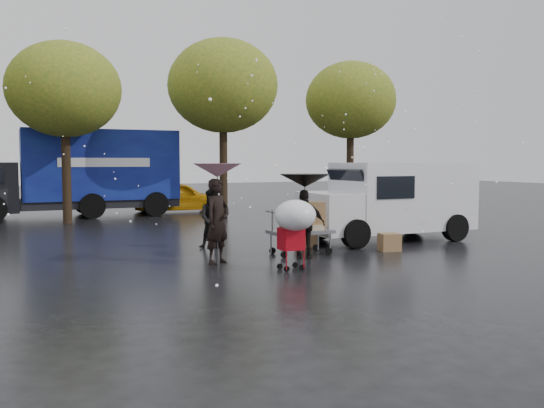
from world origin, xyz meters
name	(u,v)px	position (x,y,z in m)	size (l,w,h in m)	color
ground	(270,259)	(0.00, 0.00, 0.00)	(90.00, 90.00, 0.00)	black
person_pink	(218,221)	(-1.29, -0.08, 0.93)	(0.68, 0.45, 1.86)	black
person_middle	(213,219)	(-0.67, 2.04, 0.77)	(0.74, 0.58, 1.53)	black
person_black	(305,224)	(0.76, -0.28, 0.80)	(0.93, 0.39, 1.59)	black
umbrella_pink	(217,170)	(-1.29, -0.08, 2.04)	(1.06, 1.06, 2.19)	#4C4C4C
umbrella_black	(305,181)	(0.76, -0.28, 1.80)	(1.17, 1.17, 1.95)	#4C4C4C
vendor_cart	(304,224)	(1.02, 0.25, 0.73)	(1.52, 0.80, 1.27)	slate
shopping_cart	(295,219)	(-0.17, -1.59, 1.06)	(0.84, 0.84, 1.46)	#AF0A15
white_van	(392,199)	(4.47, 1.45, 1.16)	(4.91, 2.18, 2.20)	white
blue_truck	(79,173)	(-2.79, 12.48, 1.76)	(8.30, 2.60, 3.50)	navy
box_ground_near	(389,242)	(3.19, -0.21, 0.22)	(0.49, 0.39, 0.44)	brown
box_ground_far	(306,240)	(1.62, 1.26, 0.19)	(0.49, 0.38, 0.38)	brown
yellow_taxi	(180,197)	(1.42, 12.70, 0.68)	(1.60, 3.97, 1.35)	orange
tree_row	(149,88)	(-0.47, 10.00, 5.02)	(21.60, 4.40, 7.12)	black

